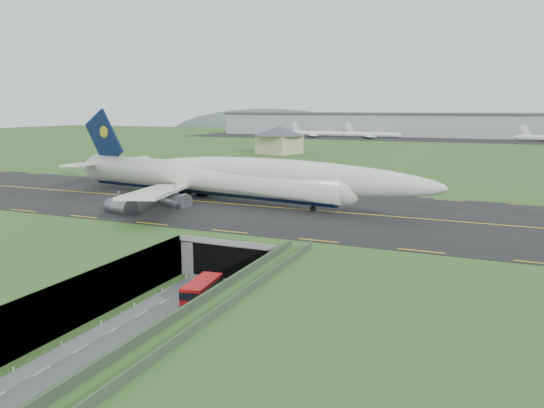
% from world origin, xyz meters
% --- Properties ---
extents(ground, '(900.00, 900.00, 0.00)m').
position_xyz_m(ground, '(0.00, 0.00, 0.00)').
color(ground, '#365F26').
rests_on(ground, ground).
extents(airfield_deck, '(800.00, 800.00, 6.00)m').
position_xyz_m(airfield_deck, '(0.00, 0.00, 3.00)').
color(airfield_deck, gray).
rests_on(airfield_deck, ground).
extents(trench_road, '(12.00, 75.00, 0.20)m').
position_xyz_m(trench_road, '(0.00, -7.50, 0.10)').
color(trench_road, slate).
rests_on(trench_road, ground).
extents(taxiway, '(800.00, 44.00, 0.18)m').
position_xyz_m(taxiway, '(0.00, 33.00, 6.09)').
color(taxiway, black).
rests_on(taxiway, airfield_deck).
extents(tunnel_portal, '(17.00, 22.30, 6.00)m').
position_xyz_m(tunnel_portal, '(0.00, 16.71, 3.33)').
color(tunnel_portal, gray).
rests_on(tunnel_portal, ground).
extents(guideway, '(3.00, 53.00, 7.05)m').
position_xyz_m(guideway, '(11.00, -19.11, 5.32)').
color(guideway, '#A8A8A3').
rests_on(guideway, ground).
extents(jumbo_jet, '(86.23, 56.42, 18.87)m').
position_xyz_m(jumbo_jet, '(-14.54, 34.53, 11.06)').
color(jumbo_jet, white).
rests_on(jumbo_jet, ground).
extents(shuttle_tram, '(3.63, 7.68, 3.03)m').
position_xyz_m(shuttle_tram, '(1.28, -1.72, 1.67)').
color(shuttle_tram, red).
rests_on(shuttle_tram, ground).
extents(service_building, '(25.67, 25.67, 11.25)m').
position_xyz_m(service_building, '(-48.05, 143.59, 12.67)').
color(service_building, '#C6BF8F').
rests_on(service_building, ground).
extents(cargo_terminal, '(320.00, 67.00, 15.60)m').
position_xyz_m(cargo_terminal, '(-0.17, 299.41, 13.96)').
color(cargo_terminal, '#B2B2B2').
rests_on(cargo_terminal, ground).
extents(distant_hills, '(700.00, 91.00, 60.00)m').
position_xyz_m(distant_hills, '(64.38, 430.00, -4.00)').
color(distant_hills, '#53645E').
rests_on(distant_hills, ground).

